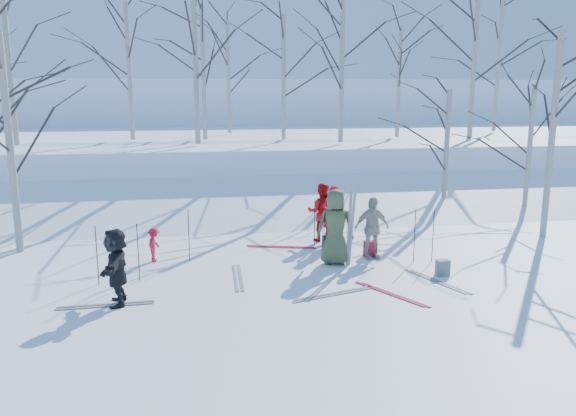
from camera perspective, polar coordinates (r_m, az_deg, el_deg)
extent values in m
plane|color=white|center=(13.29, 1.06, -6.80)|extent=(120.00, 120.00, 0.00)
cube|color=white|center=(19.95, -2.58, -0.06)|extent=(70.00, 9.49, 4.12)
cube|color=white|center=(29.66, -4.91, 5.45)|extent=(70.00, 18.00, 2.20)
cube|color=white|center=(50.49, -6.86, 9.13)|extent=(90.00, 30.00, 6.00)
imported|color=#454F2F|center=(13.91, 4.84, -1.93)|extent=(1.05, 0.81, 1.90)
imported|color=red|center=(15.62, 4.60, -0.77)|extent=(0.65, 0.45, 1.71)
imported|color=#B5110D|center=(16.11, 3.43, -0.42)|extent=(0.95, 0.82, 1.68)
imported|color=red|center=(14.60, -13.44, -3.64)|extent=(0.45, 0.62, 0.87)
imported|color=beige|center=(14.54, 8.49, -2.01)|extent=(0.98, 0.50, 1.61)
imported|color=black|center=(11.81, -17.05, -5.72)|extent=(0.50, 1.47, 1.58)
imported|color=black|center=(14.76, 5.45, -4.02)|extent=(0.59, 0.52, 0.46)
cube|color=silver|center=(13.79, 6.23, -2.08)|extent=(0.11, 0.17, 1.90)
cube|color=silver|center=(13.80, 6.51, -2.08)|extent=(0.14, 0.23, 1.89)
cylinder|color=black|center=(13.15, -18.83, -4.59)|extent=(0.02, 0.02, 1.34)
cylinder|color=black|center=(14.54, 14.52, -2.80)|extent=(0.02, 0.02, 1.34)
cylinder|color=black|center=(13.14, -14.98, -4.37)|extent=(0.02, 0.02, 1.34)
cylinder|color=black|center=(14.38, -10.04, -2.76)|extent=(0.02, 0.02, 1.34)
cylinder|color=black|center=(15.56, 2.72, -1.49)|extent=(0.02, 0.02, 1.34)
cylinder|color=black|center=(14.44, 12.74, -2.81)|extent=(0.02, 0.02, 1.34)
cube|color=maroon|center=(14.81, 8.35, -4.12)|extent=(0.32, 0.22, 0.42)
cube|color=slate|center=(13.66, 15.44, -5.88)|extent=(0.30, 0.20, 0.38)
cube|color=black|center=(15.25, 4.19, -3.60)|extent=(0.34, 0.24, 0.40)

